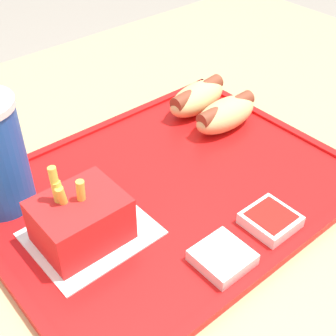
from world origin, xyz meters
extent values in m
cube|color=red|center=(-0.01, 0.00, 0.74)|extent=(0.45, 0.35, 0.01)
cube|color=red|center=(-0.01, -0.17, 0.74)|extent=(0.45, 0.01, 0.00)
cube|color=red|center=(-0.01, 0.17, 0.74)|extent=(0.45, 0.01, 0.00)
cube|color=red|center=(-0.23, 0.00, 0.74)|extent=(0.01, 0.35, 0.00)
cube|color=red|center=(0.21, 0.00, 0.74)|extent=(0.01, 0.35, 0.00)
cube|color=white|center=(-0.13, -0.01, 0.74)|extent=(0.14, 0.12, 0.00)
ellipsoid|color=#DBB270|center=(0.14, 0.11, 0.76)|extent=(0.12, 0.06, 0.04)
cylinder|color=brown|center=(0.14, 0.11, 0.77)|extent=(0.10, 0.04, 0.02)
ellipsoid|color=#DBB270|center=(0.14, 0.05, 0.76)|extent=(0.11, 0.05, 0.04)
cylinder|color=brown|center=(0.14, 0.05, 0.77)|extent=(0.10, 0.02, 0.02)
cube|color=red|center=(-0.14, -0.01, 0.77)|extent=(0.09, 0.08, 0.06)
cylinder|color=gold|center=(-0.15, 0.01, 0.81)|extent=(0.01, 0.01, 0.07)
cylinder|color=gold|center=(-0.15, 0.00, 0.80)|extent=(0.01, 0.02, 0.06)
cylinder|color=gold|center=(-0.15, 0.00, 0.79)|extent=(0.02, 0.01, 0.06)
cylinder|color=gold|center=(-0.13, -0.01, 0.80)|extent=(0.01, 0.01, 0.06)
cube|color=silver|center=(-0.04, -0.13, 0.75)|extent=(0.06, 0.06, 0.01)
cube|color=white|center=(-0.04, -0.13, 0.76)|extent=(0.05, 0.05, 0.00)
cube|color=silver|center=(0.04, -0.13, 0.75)|extent=(0.06, 0.06, 0.01)
cube|color=#B21914|center=(0.04, -0.13, 0.76)|extent=(0.05, 0.05, 0.00)
camera|label=1|loc=(-0.30, -0.34, 1.13)|focal=50.00mm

